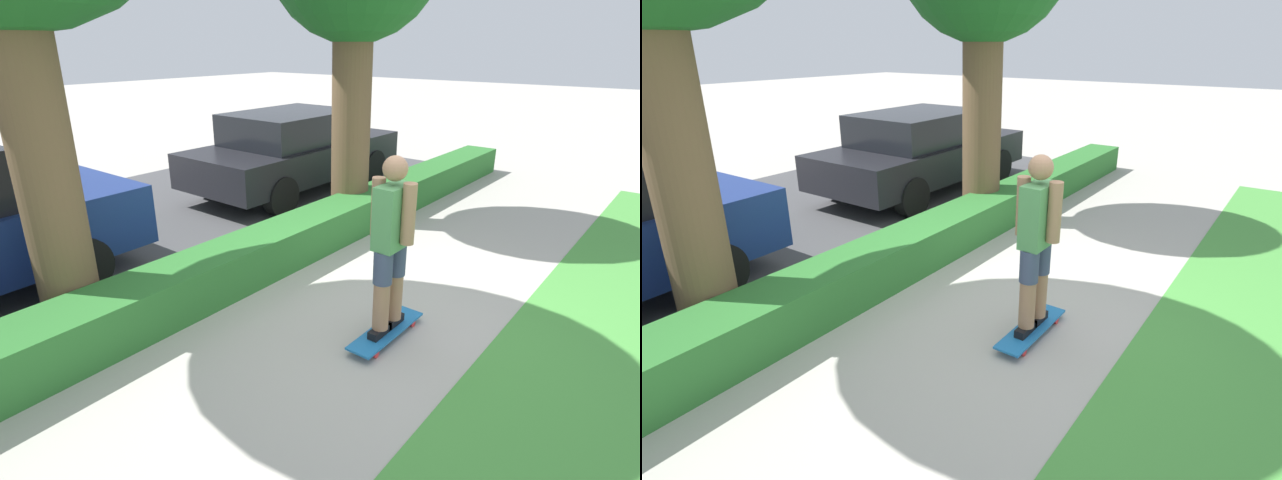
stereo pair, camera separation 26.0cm
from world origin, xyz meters
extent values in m
plane|color=#ADA89E|center=(0.00, 0.00, 0.00)|extent=(60.00, 60.00, 0.00)
cube|color=#474749|center=(0.00, 4.20, 0.00)|extent=(12.98, 5.00, 0.01)
cube|color=#2D702D|center=(0.00, 1.60, 0.23)|extent=(12.98, 0.60, 0.47)
cube|color=#1E6BAD|center=(-0.15, -0.23, 0.07)|extent=(0.92, 0.24, 0.02)
cylinder|color=red|center=(0.16, -0.32, 0.03)|extent=(0.06, 0.04, 0.06)
cylinder|color=red|center=(0.16, -0.14, 0.03)|extent=(0.06, 0.04, 0.06)
cylinder|color=red|center=(-0.47, -0.32, 0.03)|extent=(0.06, 0.04, 0.06)
cylinder|color=red|center=(-0.47, -0.14, 0.03)|extent=(0.06, 0.04, 0.06)
cube|color=black|center=(-0.26, -0.23, 0.12)|extent=(0.26, 0.09, 0.07)
cylinder|color=#A37556|center=(-0.26, -0.23, 0.51)|extent=(0.14, 0.14, 0.72)
cylinder|color=#3D4766|center=(-0.26, -0.23, 0.73)|extent=(0.16, 0.16, 0.29)
cube|color=black|center=(-0.04, -0.23, 0.12)|extent=(0.26, 0.09, 0.07)
cylinder|color=#A37556|center=(-0.04, -0.23, 0.51)|extent=(0.14, 0.14, 0.72)
cylinder|color=#3D4766|center=(-0.04, -0.23, 0.73)|extent=(0.16, 0.16, 0.29)
cube|color=#519356|center=(-0.15, -0.23, 1.14)|extent=(0.34, 0.19, 0.53)
cylinder|color=#A37556|center=(-0.15, -0.37, 1.19)|extent=(0.11, 0.11, 0.50)
cylinder|color=#A37556|center=(-0.15, -0.08, 1.19)|extent=(0.11, 0.11, 0.50)
sphere|color=#A37556|center=(-0.15, -0.23, 1.54)|extent=(0.20, 0.20, 0.20)
cylinder|color=brown|center=(-1.76, 2.16, 1.59)|extent=(0.51, 0.51, 3.18)
cylinder|color=brown|center=(2.24, 1.89, 1.47)|extent=(0.54, 0.54, 2.94)
cylinder|color=black|center=(-1.38, 2.71, 0.31)|extent=(0.61, 0.22, 0.61)
cube|color=black|center=(2.99, 3.58, 0.58)|extent=(4.03, 1.73, 0.55)
cube|color=black|center=(2.87, 3.58, 1.12)|extent=(2.10, 1.52, 0.51)
cylinder|color=black|center=(4.23, 2.79, 0.31)|extent=(0.61, 0.21, 0.61)
cylinder|color=black|center=(4.23, 4.37, 0.31)|extent=(0.61, 0.21, 0.61)
cylinder|color=black|center=(1.74, 2.79, 0.31)|extent=(0.61, 0.21, 0.61)
cylinder|color=black|center=(1.74, 4.37, 0.31)|extent=(0.61, 0.21, 0.61)
camera|label=1|loc=(-3.51, -2.15, 2.46)|focal=28.00mm
camera|label=2|loc=(-3.66, -1.94, 2.46)|focal=28.00mm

